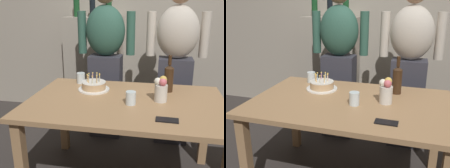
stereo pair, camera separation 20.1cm
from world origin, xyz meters
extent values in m
cube|color=#9E9384|center=(0.00, 1.55, 1.30)|extent=(5.20, 0.10, 2.60)
cube|color=#A37A51|center=(0.00, 0.00, 0.72)|extent=(1.50, 0.96, 0.03)
cube|color=#A37A51|center=(-0.68, -0.41, 0.35)|extent=(0.07, 0.07, 0.70)
cube|color=#A37A51|center=(-0.68, 0.41, 0.35)|extent=(0.07, 0.07, 0.70)
cube|color=#A37A51|center=(0.68, 0.41, 0.35)|extent=(0.07, 0.07, 0.70)
cylinder|color=white|center=(-0.30, 0.19, 0.75)|extent=(0.27, 0.27, 0.01)
cylinder|color=tan|center=(-0.30, 0.19, 0.78)|extent=(0.20, 0.20, 0.06)
cylinder|color=silver|center=(-0.30, 0.19, 0.81)|extent=(0.21, 0.21, 0.01)
cylinder|color=pink|center=(-0.26, 0.22, 0.84)|extent=(0.01, 0.01, 0.06)
sphere|color=#F9C64C|center=(-0.26, 0.22, 0.88)|extent=(0.01, 0.01, 0.01)
cylinder|color=beige|center=(-0.29, 0.25, 0.84)|extent=(0.01, 0.01, 0.06)
sphere|color=#F9C64C|center=(-0.29, 0.25, 0.88)|extent=(0.01, 0.01, 0.01)
cylinder|color=pink|center=(-0.32, 0.24, 0.84)|extent=(0.01, 0.01, 0.06)
sphere|color=#F9C64C|center=(-0.32, 0.24, 0.88)|extent=(0.01, 0.01, 0.01)
cylinder|color=#93B7DB|center=(-0.35, 0.22, 0.84)|extent=(0.01, 0.01, 0.06)
sphere|color=#F9C64C|center=(-0.35, 0.22, 0.88)|extent=(0.01, 0.01, 0.01)
cylinder|color=#EAB266|center=(-0.35, 0.18, 0.84)|extent=(0.01, 0.01, 0.06)
sphere|color=#F9C64C|center=(-0.35, 0.18, 0.88)|extent=(0.01, 0.01, 0.01)
cylinder|color=#EAB266|center=(-0.33, 0.15, 0.84)|extent=(0.01, 0.01, 0.06)
sphere|color=#F9C64C|center=(-0.33, 0.15, 0.88)|extent=(0.01, 0.01, 0.01)
cylinder|color=beige|center=(-0.30, 0.14, 0.84)|extent=(0.01, 0.01, 0.06)
sphere|color=#F9C64C|center=(-0.30, 0.14, 0.88)|extent=(0.01, 0.01, 0.01)
cylinder|color=#EAB266|center=(-0.26, 0.16, 0.84)|extent=(0.01, 0.01, 0.06)
sphere|color=#F9C64C|center=(-0.26, 0.16, 0.88)|extent=(0.01, 0.01, 0.01)
cylinder|color=beige|center=(-0.25, 0.19, 0.84)|extent=(0.01, 0.01, 0.06)
sphere|color=#F9C64C|center=(-0.25, 0.19, 0.88)|extent=(0.01, 0.01, 0.01)
cylinder|color=silver|center=(-0.47, 0.36, 0.79)|extent=(0.08, 0.08, 0.10)
cylinder|color=silver|center=(0.05, -0.07, 0.79)|extent=(0.08, 0.08, 0.10)
cylinder|color=#382314|center=(0.32, 0.28, 0.84)|extent=(0.08, 0.08, 0.20)
cone|color=#382314|center=(0.32, 0.28, 0.95)|extent=(0.08, 0.08, 0.03)
cylinder|color=#382314|center=(0.32, 0.28, 1.01)|extent=(0.03, 0.03, 0.08)
cube|color=black|center=(0.31, -0.30, 0.74)|extent=(0.15, 0.08, 0.01)
cylinder|color=silver|center=(0.26, 0.03, 0.80)|extent=(0.10, 0.10, 0.13)
sphere|color=gold|center=(0.27, 0.04, 0.91)|extent=(0.06, 0.06, 0.06)
sphere|color=silver|center=(0.24, 0.03, 0.90)|extent=(0.06, 0.06, 0.06)
sphere|color=#DB6670|center=(0.27, 0.02, 0.90)|extent=(0.06, 0.06, 0.06)
cube|color=#33333D|center=(-0.33, 0.80, 0.46)|extent=(0.34, 0.23, 0.92)
ellipsoid|color=#2D5647|center=(-0.33, 0.80, 1.18)|extent=(0.41, 0.27, 0.52)
cylinder|color=#2D5647|center=(-0.07, 0.83, 1.15)|extent=(0.09, 0.09, 0.44)
cylinder|color=#2D5647|center=(-0.59, 0.83, 1.15)|extent=(0.09, 0.09, 0.44)
cube|color=#33333D|center=(0.40, 0.80, 0.46)|extent=(0.34, 0.23, 0.92)
ellipsoid|color=beige|center=(0.40, 0.80, 1.18)|extent=(0.41, 0.27, 0.52)
cylinder|color=beige|center=(0.66, 0.83, 1.15)|extent=(0.09, 0.09, 0.44)
cylinder|color=beige|center=(0.14, 0.83, 1.15)|extent=(0.09, 0.09, 0.44)
cube|color=#9E9384|center=(-0.61, 1.33, 0.64)|extent=(0.71, 0.30, 1.29)
cylinder|color=#194723|center=(-0.81, 1.33, 1.44)|extent=(0.08, 0.08, 0.29)
cylinder|color=black|center=(-0.61, 1.33, 1.40)|extent=(0.07, 0.07, 0.23)
cylinder|color=#194723|center=(-0.40, 1.33, 1.43)|extent=(0.07, 0.07, 0.29)
camera|label=1|loc=(0.24, -1.80, 1.45)|focal=40.79mm
camera|label=2|loc=(0.44, -1.76, 1.45)|focal=40.79mm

